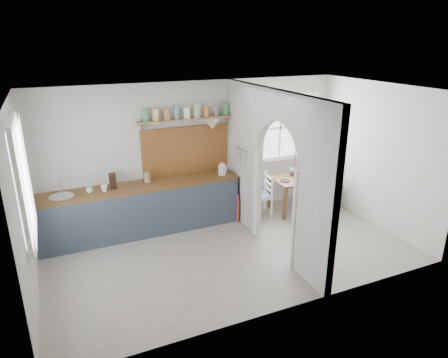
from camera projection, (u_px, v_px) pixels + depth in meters
name	position (u px, v px, depth m)	size (l,w,h in m)	color
floor	(231.00, 252.00, 6.54)	(5.80, 3.20, 0.01)	gray
ceiling	(233.00, 91.00, 5.67)	(5.80, 3.20, 0.01)	silver
walls	(232.00, 177.00, 6.11)	(5.81, 3.21, 2.60)	silver
partition	(270.00, 161.00, 6.37)	(0.12, 3.20, 2.60)	silver
kitchen_window	(20.00, 182.00, 4.89)	(0.10, 1.16, 1.50)	white
nook_window	(280.00, 128.00, 8.04)	(1.76, 0.10, 1.30)	white
counter	(143.00, 208.00, 7.10)	(3.50, 0.60, 0.90)	brown
sink	(61.00, 197.00, 6.43)	(0.40, 0.40, 0.02)	silver
backsplash	(186.00, 150.00, 7.37)	(1.65, 0.03, 0.90)	brown
shelf	(186.00, 116.00, 7.07)	(1.75, 0.20, 0.21)	tan
pendant_lamp	(212.00, 125.00, 6.96)	(0.26, 0.26, 0.16)	#F4E8C2
utensil_rail	(242.00, 149.00, 7.06)	(0.02, 0.02, 0.50)	silver
dining_table	(299.00, 194.00, 8.04)	(1.11, 0.74, 0.69)	brown
chair_left	(260.00, 195.00, 7.76)	(0.39, 0.39, 0.85)	white
chair_right	(334.00, 184.00, 8.28)	(0.41, 0.41, 0.89)	white
kettle	(222.00, 169.00, 7.41)	(0.19, 0.15, 0.22)	silver
mug_a	(104.00, 188.00, 6.63)	(0.11, 0.11, 0.11)	white
mug_b	(89.00, 190.00, 6.56)	(0.11, 0.11, 0.09)	beige
knife_block	(113.00, 181.00, 6.76)	(0.11, 0.16, 0.25)	black
jar	(147.00, 177.00, 7.04)	(0.11, 0.11, 0.18)	#9E885A
towel_magenta	(238.00, 209.00, 7.51)	(0.02, 0.03, 0.57)	#D02D87
towel_orange	(238.00, 210.00, 7.51)	(0.02, 0.03, 0.49)	#E74D09
bowl	(311.00, 175.00, 7.96)	(0.34, 0.34, 0.08)	white
table_cup	(300.00, 178.00, 7.76)	(0.11, 0.11, 0.10)	#526F4D
plate	(285.00, 181.00, 7.72)	(0.19, 0.19, 0.02)	black
vase	(294.00, 170.00, 8.06)	(0.20, 0.20, 0.21)	#67426F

